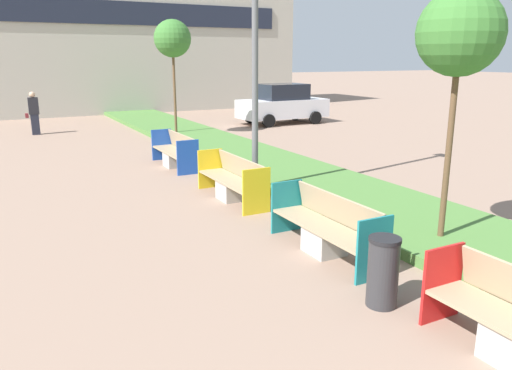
% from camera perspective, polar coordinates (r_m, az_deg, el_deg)
% --- Properties ---
extents(planter_grass_strip, '(2.80, 120.00, 0.18)m').
position_cam_1_polar(planter_grass_strip, '(13.10, 4.31, 1.18)').
color(planter_grass_strip, '#4C7A38').
rests_on(planter_grass_strip, ground).
extents(building_backdrop, '(19.63, 5.84, 9.71)m').
position_cam_1_polar(building_backdrop, '(31.85, -14.63, 17.19)').
color(building_backdrop, '#B2AD9E').
rests_on(building_backdrop, ground).
extents(bench_teal_frame, '(0.65, 2.40, 0.94)m').
position_cam_1_polar(bench_teal_frame, '(8.13, 8.09, -5.17)').
color(bench_teal_frame, '#ADA8A0').
rests_on(bench_teal_frame, ground).
extents(bench_yellow_frame, '(0.65, 2.43, 0.94)m').
position_cam_1_polar(bench_yellow_frame, '(11.06, -2.65, 0.25)').
color(bench_yellow_frame, '#ADA8A0').
rests_on(bench_yellow_frame, ground).
extents(bench_blue_frame, '(0.65, 2.35, 0.94)m').
position_cam_1_polar(bench_blue_frame, '(14.59, -9.19, 3.55)').
color(bench_blue_frame, '#ADA8A0').
rests_on(bench_blue_frame, ground).
extents(litter_bin, '(0.41, 0.41, 0.92)m').
position_cam_1_polar(litter_bin, '(6.57, 14.31, -9.58)').
color(litter_bin, '#2D2D30').
rests_on(litter_bin, ground).
extents(sapling_tree_near, '(1.32, 1.32, 4.10)m').
position_cam_1_polar(sapling_tree_near, '(8.47, 22.29, 15.62)').
color(sapling_tree_near, brown).
rests_on(sapling_tree_near, ground).
extents(sapling_tree_far, '(1.42, 1.42, 4.48)m').
position_cam_1_polar(sapling_tree_far, '(20.05, -9.52, 16.13)').
color(sapling_tree_far, brown).
rests_on(sapling_tree_far, ground).
extents(pedestrian_walking, '(0.53, 0.24, 1.74)m').
position_cam_1_polar(pedestrian_walking, '(22.28, -24.05, 7.53)').
color(pedestrian_walking, '#232633').
rests_on(pedestrian_walking, ground).
extents(parked_car_distant, '(4.22, 2.00, 1.86)m').
position_cam_1_polar(parked_car_distant, '(23.91, 3.07, 9.21)').
color(parked_car_distant, silver).
rests_on(parked_car_distant, ground).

